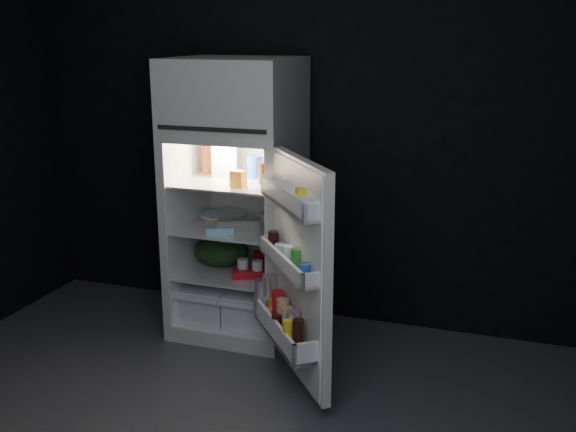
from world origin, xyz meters
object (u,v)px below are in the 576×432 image
at_px(egg_carton, 239,225).
at_px(yogurt_tray, 252,273).
at_px(fridge_door, 295,275).
at_px(milk_jug, 225,158).
at_px(refrigerator, 238,189).

relative_size(egg_carton, yogurt_tray, 1.10).
distance_m(fridge_door, milk_jug, 1.11).
relative_size(refrigerator, yogurt_tray, 7.50).
distance_m(milk_jug, yogurt_tray, 0.76).
bearing_deg(egg_carton, yogurt_tray, -20.84).
height_order(fridge_door, yogurt_tray, fridge_door).
bearing_deg(milk_jug, yogurt_tray, -55.75).
bearing_deg(egg_carton, fridge_door, -66.01).
relative_size(milk_jug, egg_carton, 0.92).
xyz_separation_m(refrigerator, fridge_door, (0.61, -0.67, -0.28)).
bearing_deg(refrigerator, egg_carton, -66.36).
bearing_deg(fridge_door, egg_carton, 136.10).
distance_m(refrigerator, yogurt_tray, 0.54).
relative_size(refrigerator, egg_carton, 6.85).
bearing_deg(fridge_door, refrigerator, 132.24).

